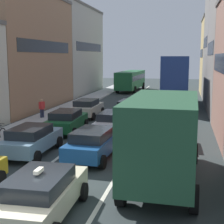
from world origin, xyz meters
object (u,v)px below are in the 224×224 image
Objects in this scene: coupe_centre_lane_fourth at (130,108)px; bus_mid_queue_primary at (175,78)px; sedan_left_lane_third at (67,121)px; taxi_centre_lane_front at (41,194)px; sedan_left_lane_fourth at (87,108)px; bus_far_queue_secondary at (131,79)px; wagon_left_lane_second at (31,139)px; sedan_right_lane_behind_truck at (166,128)px; removalist_box_truck at (164,136)px; pedestrian_near_kerb at (42,108)px; sedan_centre_lane_second at (93,143)px; hatchback_centre_lane_third at (114,122)px.

coupe_centre_lane_fourth is 9.46m from bus_mid_queue_primary.
sedan_left_lane_third is 0.99× the size of coupe_centre_lane_fourth.
taxi_centre_lane_front reaches higher than sedan_left_lane_fourth.
bus_mid_queue_primary is 1.00× the size of bus_far_queue_secondary.
sedan_right_lane_behind_truck is at bearing -58.15° from wagon_left_lane_second.
wagon_left_lane_second is at bearing 69.90° from removalist_box_truck.
removalist_box_truck is 1.80× the size of sedan_left_lane_fourth.
sedan_left_lane_third is (-0.01, 5.29, 0.00)m from wagon_left_lane_second.
bus_far_queue_secondary is 6.38× the size of pedestrian_near_kerb.
sedan_right_lane_behind_truck is at bearing -18.27° from taxi_centre_lane_front.
wagon_left_lane_second is 11.15m from sedan_left_lane_fourth.
sedan_left_lane_fourth is (-3.75, 17.57, -0.00)m from taxi_centre_lane_front.
removalist_box_truck is 1.78× the size of taxi_centre_lane_front.
sedan_left_lane_fourth is 9.84m from sedan_right_lane_behind_truck.
removalist_box_truck is 1.78× the size of sedan_right_lane_behind_truck.
sedan_centre_lane_second and sedan_left_lane_fourth have the same top height.
bus_mid_queue_primary is at bearing -18.41° from wagon_left_lane_second.
hatchback_centre_lane_third is at bearing -30.62° from wagon_left_lane_second.
removalist_box_truck reaches higher than coupe_centre_lane_fourth.
hatchback_centre_lane_third is 0.41× the size of bus_mid_queue_primary.
taxi_centre_lane_front is 1.00× the size of hatchback_centre_lane_third.
bus_far_queue_secondary is (-3.45, 28.06, 0.96)m from hatchback_centre_lane_third.
removalist_box_truck is at bearing -45.07° from taxi_centre_lane_front.
pedestrian_near_kerb is at bearing 60.80° from sedan_right_lane_behind_truck.
sedan_centre_lane_second is 0.42× the size of bus_mid_queue_primary.
sedan_left_lane_fourth is at bearing 29.01° from removalist_box_truck.
sedan_centre_lane_second and wagon_left_lane_second have the same top height.
sedan_right_lane_behind_truck is 0.41× the size of bus_far_queue_secondary.
hatchback_centre_lane_third and sedan_left_lane_fourth have the same top height.
removalist_box_truck is at bearing -141.11° from sedan_left_lane_third.
sedan_centre_lane_second is 1.02× the size of sedan_left_lane_fourth.
wagon_left_lane_second is 0.99× the size of sedan_right_lane_behind_truck.
pedestrian_near_kerb is (-10.56, 12.13, -1.03)m from removalist_box_truck.
coupe_centre_lane_fourth is 3.63m from sedan_left_lane_fourth.
sedan_left_lane_fourth is at bearing 21.25° from sedan_centre_lane_second.
taxi_centre_lane_front is 6.42m from sedan_centre_lane_second.
bus_far_queue_secondary is at bearing 8.61° from hatchback_centre_lane_third.
hatchback_centre_lane_third is at bearing -177.21° from coupe_centre_lane_fourth.
wagon_left_lane_second is at bearing 167.73° from coupe_centre_lane_fourth.
sedan_left_lane_fourth is 2.59× the size of pedestrian_near_kerb.
wagon_left_lane_second is at bearing 150.11° from pedestrian_near_kerb.
coupe_centre_lane_fourth is (-3.67, 14.23, -1.18)m from removalist_box_truck.
sedan_centre_lane_second is 6.25m from sedan_left_lane_third.
pedestrian_near_kerb is at bearing 174.48° from bus_far_queue_secondary.
hatchback_centre_lane_third is at bearing -170.88° from pedestrian_near_kerb.
taxi_centre_lane_front reaches higher than wagon_left_lane_second.
sedan_centre_lane_second is 1.01× the size of sedan_left_lane_third.
removalist_box_truck is at bearing -153.81° from hatchback_centre_lane_third.
bus_mid_queue_primary is (3.12, 26.57, 2.03)m from taxi_centre_lane_front.
taxi_centre_lane_front is at bearing -152.34° from wagon_left_lane_second.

